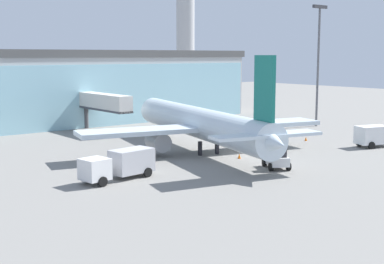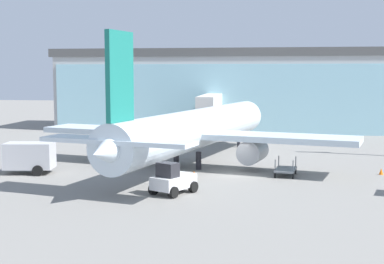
# 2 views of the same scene
# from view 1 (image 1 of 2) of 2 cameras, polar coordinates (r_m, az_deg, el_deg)

# --- Properties ---
(ground) EXTENTS (240.00, 240.00, 0.00)m
(ground) POSITION_cam_1_polar(r_m,az_deg,el_deg) (62.73, 6.08, -2.25)
(ground) COLOR gray
(terminal_building) EXTENTS (58.97, 14.64, 12.16)m
(terminal_building) POSITION_cam_1_polar(r_m,az_deg,el_deg) (93.10, -10.71, 4.83)
(terminal_building) COLOR #A7A7A7
(terminal_building) RESTS_ON ground
(jet_bridge) EXTENTS (2.30, 13.77, 5.70)m
(jet_bridge) POSITION_cam_1_polar(r_m,az_deg,el_deg) (80.28, -9.62, 3.09)
(jet_bridge) COLOR silver
(jet_bridge) RESTS_ON ground
(control_tower) EXTENTS (8.45, 8.45, 34.90)m
(control_tower) POSITION_cam_1_polar(r_m,az_deg,el_deg) (149.96, -0.70, 11.57)
(control_tower) COLOR #B2B2B2
(control_tower) RESTS_ON ground
(apron_light_mast) EXTENTS (3.20, 0.40, 19.07)m
(apron_light_mast) POSITION_cam_1_polar(r_m,az_deg,el_deg) (87.63, 13.33, 7.96)
(apron_light_mast) COLOR #59595E
(apron_light_mast) RESTS_ON ground
(airplane) EXTENTS (29.68, 34.96, 11.34)m
(airplane) POSITION_cam_1_polar(r_m,az_deg,el_deg) (62.63, 1.02, 0.88)
(airplane) COLOR silver
(airplane) RESTS_ON ground
(catering_truck) EXTENTS (7.52, 3.27, 2.65)m
(catering_truck) POSITION_cam_1_polar(r_m,az_deg,el_deg) (49.50, -7.67, -3.37)
(catering_truck) COLOR silver
(catering_truck) RESTS_ON ground
(fuel_truck) EXTENTS (7.62, 4.18, 2.65)m
(fuel_truck) POSITION_cam_1_polar(r_m,az_deg,el_deg) (70.76, 19.50, -0.28)
(fuel_truck) COLOR silver
(fuel_truck) RESTS_ON ground
(baggage_cart) EXTENTS (2.00, 3.01, 1.50)m
(baggage_cart) POSITION_cam_1_polar(r_m,az_deg,el_deg) (65.72, 8.72, -1.38)
(baggage_cart) COLOR slate
(baggage_cart) RESTS_ON ground
(pushback_tug) EXTENTS (3.37, 3.70, 2.30)m
(pushback_tug) POSITION_cam_1_polar(r_m,az_deg,el_deg) (54.44, 9.03, -2.87)
(pushback_tug) COLOR silver
(pushback_tug) RESTS_ON ground
(safety_cone_nose) EXTENTS (0.36, 0.36, 0.55)m
(safety_cone_nose) POSITION_cam_1_polar(r_m,az_deg,el_deg) (59.29, 5.07, -2.58)
(safety_cone_nose) COLOR orange
(safety_cone_nose) RESTS_ON ground
(safety_cone_wingtip) EXTENTS (0.36, 0.36, 0.55)m
(safety_cone_wingtip) POSITION_cam_1_polar(r_m,az_deg,el_deg) (72.82, 12.05, -0.71)
(safety_cone_wingtip) COLOR orange
(safety_cone_wingtip) RESTS_ON ground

